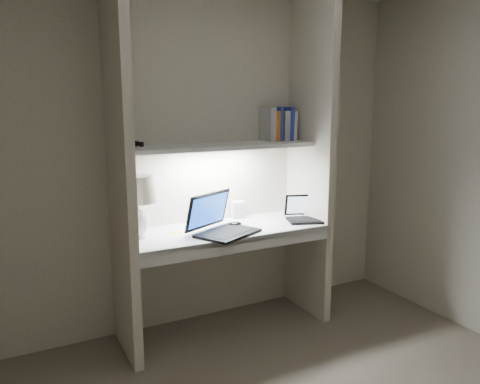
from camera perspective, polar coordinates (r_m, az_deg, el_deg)
back_wall at (r=3.52m, az=-3.81°, el=4.20°), size 3.20×0.01×2.50m
alcove_panel_left at (r=3.03m, az=-14.43°, el=2.80°), size 0.06×0.55×2.50m
alcove_panel_right at (r=3.64m, az=8.57°, el=4.33°), size 0.06×0.55×2.50m
desk at (r=3.37m, az=-1.82°, el=-4.75°), size 1.40×0.55×0.04m
desk_apron at (r=3.16m, az=0.24°, el=-6.41°), size 1.46×0.03×0.10m
shelf at (r=3.35m, az=-2.59°, el=5.59°), size 1.40×0.36×0.03m
strip_light at (r=3.35m, az=-2.58°, el=5.21°), size 0.60×0.04×0.02m
table_lamp at (r=3.14m, az=-12.47°, el=-0.49°), size 0.29×0.29×0.42m
laptop_main at (r=3.24m, az=-2.41°, el=-3.94°), size 0.53×0.50×0.28m
laptop_netbook at (r=3.62m, az=8.06°, el=-2.72°), size 0.36×0.34×0.19m
speaker at (r=3.64m, az=-0.29°, el=-2.17°), size 0.10×0.08×0.13m
mouse at (r=3.41m, az=-0.59°, el=-3.93°), size 0.10×0.07×0.04m
cable_coil at (r=3.37m, az=-1.04°, el=-4.29°), size 0.13×0.13×0.01m
sticky_note at (r=3.28m, az=-7.85°, el=-4.91°), size 0.07×0.07×0.00m
book_row at (r=3.68m, az=4.70°, el=8.18°), size 0.24×0.17×0.26m
shelf_box at (r=3.22m, az=-13.81°, el=6.53°), size 0.08×0.07×0.13m
shelf_gadget at (r=3.21m, az=-12.85°, el=5.76°), size 0.11×0.09×0.04m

